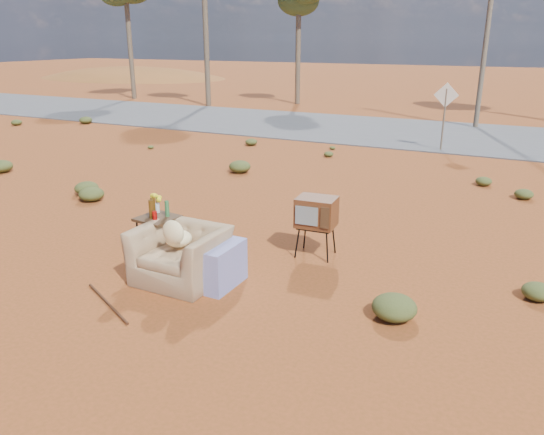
% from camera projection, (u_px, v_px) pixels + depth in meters
% --- Properties ---
extents(ground, '(140.00, 140.00, 0.00)m').
position_uv_depth(ground, '(201.00, 288.00, 7.90)').
color(ground, '#93411D').
rests_on(ground, ground).
extents(highway, '(140.00, 7.00, 0.04)m').
position_uv_depth(highway, '(414.00, 133.00, 20.65)').
color(highway, '#565659').
rests_on(highway, ground).
extents(dirt_mound, '(26.00, 18.00, 2.00)m').
position_uv_depth(dirt_mound, '(132.00, 78.00, 49.30)').
color(dirt_mound, brown).
rests_on(dirt_mound, ground).
extents(armchair, '(1.52, 0.96, 1.12)m').
position_uv_depth(armchair, '(187.00, 249.00, 7.96)').
color(armchair, '#997853').
rests_on(armchair, ground).
extents(tv_unit, '(0.68, 0.56, 1.03)m').
position_uv_depth(tv_unit, '(316.00, 213.00, 8.83)').
color(tv_unit, black).
rests_on(tv_unit, ground).
extents(side_table, '(0.64, 0.64, 1.15)m').
position_uv_depth(side_table, '(157.00, 214.00, 8.49)').
color(side_table, '#3C2716').
rests_on(side_table, ground).
extents(rusty_bar, '(1.29, 0.69, 0.04)m').
position_uv_depth(rusty_bar, '(108.00, 303.00, 7.41)').
color(rusty_bar, '#492213').
rests_on(rusty_bar, ground).
extents(road_sign, '(0.78, 0.06, 2.19)m').
position_uv_depth(road_sign, '(445.00, 105.00, 17.00)').
color(road_sign, brown).
rests_on(road_sign, ground).
extents(eucalyptus_near_left, '(3.20, 3.20, 6.60)m').
position_uv_depth(eucalyptus_near_left, '(299.00, 0.00, 28.18)').
color(eucalyptus_near_left, brown).
rests_on(eucalyptus_near_left, ground).
extents(utility_pole_center, '(1.40, 0.20, 8.00)m').
position_uv_depth(utility_pole_center, '(488.00, 21.00, 20.61)').
color(utility_pole_center, brown).
rests_on(utility_pole_center, ground).
extents(scrub_patch, '(17.49, 8.07, 0.33)m').
position_uv_depth(scrub_patch, '(278.00, 197.00, 11.95)').
color(scrub_patch, '#444C21').
rests_on(scrub_patch, ground).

